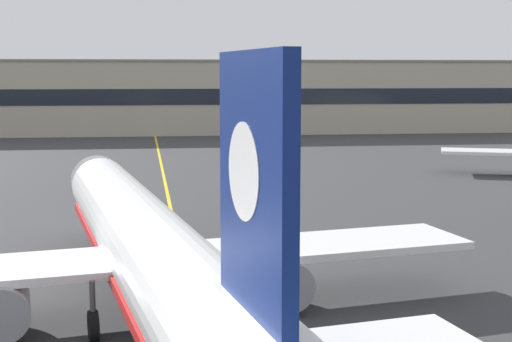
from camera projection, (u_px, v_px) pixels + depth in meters
taxiway_centreline at (178, 245)px, 47.83m from camera, size 5.57×179.93×0.01m
airliner_foreground at (147, 248)px, 32.88m from camera, size 32.33×41.25×11.65m
safety_cone_by_nose_gear at (165, 240)px, 48.10m from camera, size 0.44×0.44×0.55m
terminal_building at (171, 97)px, 134.52m from camera, size 145.68×12.40×13.39m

